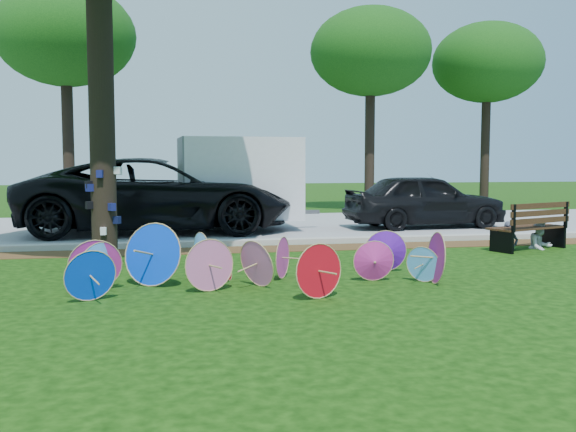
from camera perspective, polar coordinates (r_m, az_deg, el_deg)
The scene contains 12 objects.
ground at distance 8.89m, azimuth -0.75°, elevation -6.91°, with size 90.00×90.00×0.00m, color black.
mulch_strip at distance 13.28m, azimuth -4.15°, elevation -2.99°, with size 90.00×1.00×0.01m, color #472D16.
curb at distance 13.96m, azimuth -4.48°, elevation -2.38°, with size 90.00×0.30×0.12m, color #B7B5AD.
street at distance 18.07m, azimuth -5.94°, elevation -0.93°, with size 90.00×8.00×0.01m, color gray.
parasol_pile at distance 9.41m, azimuth -4.16°, elevation -3.96°, with size 5.49×2.43×0.95m.
black_van at distance 16.74m, azimuth -11.56°, elevation 1.79°, with size 3.16×6.85×1.90m, color black.
dark_pickup at distance 18.05m, azimuth 12.05°, elevation 1.35°, with size 1.76×4.38×1.49m, color black.
cargo_trailer at distance 17.01m, azimuth -4.29°, elevation 3.33°, with size 3.06×1.94×2.74m, color white.
park_bench at distance 14.15m, azimuth 20.46°, elevation -0.85°, with size 1.86×0.71×0.97m, color black, non-canonical shape.
person_left at distance 14.01m, azimuth 19.14°, elevation -0.54°, with size 0.41×0.27×1.13m, color #3E4255.
person_right at distance 14.37m, azimuth 21.56°, elevation -0.35°, with size 0.58×0.45×1.19m, color silver.
bg_trees at distance 23.87m, azimuth 3.30°, elevation 14.36°, with size 20.24×7.05×7.40m.
Camera 1 is at (-1.52, -8.57, 1.81)m, focal length 40.00 mm.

